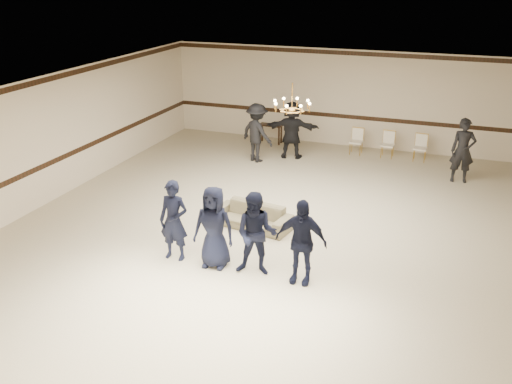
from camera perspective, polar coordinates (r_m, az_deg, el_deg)
room at (r=12.78m, az=2.19°, el=3.02°), size 12.01×14.01×3.21m
chair_rail at (r=19.45m, az=8.74°, el=7.51°), size 12.00×0.02×0.14m
crown_molding at (r=19.05m, az=9.10°, el=13.58°), size 12.00×0.02×0.14m
chandelier at (r=13.36m, az=3.64°, el=9.50°), size 0.94×0.94×0.89m
boy_a at (r=11.75m, az=-8.23°, el=-2.86°), size 0.63×0.42×1.71m
boy_b at (r=11.38m, az=-4.23°, el=-3.54°), size 0.87×0.60×1.71m
boy_c at (r=11.06m, az=0.03°, el=-4.24°), size 0.92×0.77×1.71m
boy_d at (r=10.81m, az=4.52°, el=-4.96°), size 1.01×0.44×1.71m
settee at (r=13.26m, az=-0.38°, el=-2.44°), size 1.93×1.01×0.54m
adult_left at (r=17.60m, az=0.10°, el=5.95°), size 1.35×1.10×1.82m
adult_mid at (r=17.96m, az=3.59°, el=6.24°), size 1.75×0.80×1.82m
adult_right at (r=16.87m, az=20.00°, el=3.91°), size 0.72×0.54×1.82m
banquet_chair_left at (r=18.69m, az=10.02°, el=4.98°), size 0.42×0.42×0.83m
banquet_chair_mid at (r=18.55m, az=13.05°, el=4.62°), size 0.42×0.42×0.83m
banquet_chair_right at (r=18.46m, az=16.12°, el=4.24°), size 0.43×0.43×0.83m
console_table at (r=19.63m, az=1.46°, el=5.86°), size 0.80×0.36×0.66m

